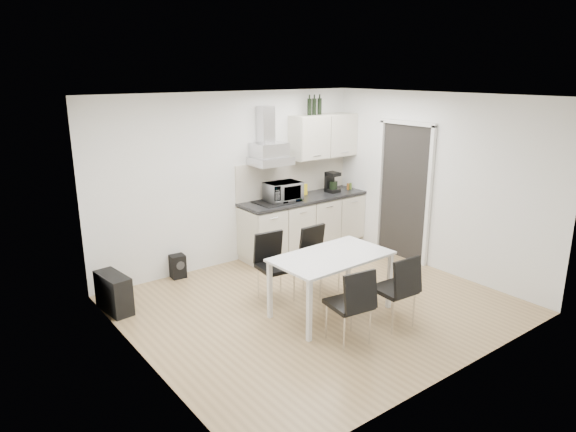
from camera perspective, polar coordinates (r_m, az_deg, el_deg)
name	(u,v)px	position (r m, az deg, el deg)	size (l,w,h in m)	color
ground	(316,305)	(6.67, 3.18, -9.81)	(4.50, 4.50, 0.00)	tan
wall_back	(232,180)	(7.80, -6.22, 4.05)	(4.50, 0.10, 2.60)	white
wall_front	(460,251)	(4.94, 18.60, -3.73)	(4.50, 0.10, 2.60)	white
wall_left	(138,243)	(5.11, -16.28, -2.88)	(0.10, 4.00, 2.60)	white
wall_right	(435,183)	(7.83, 16.03, 3.56)	(0.10, 4.00, 2.60)	white
ceiling	(320,96)	(6.02, 3.56, 13.12)	(4.50, 4.50, 0.00)	white
doorway	(403,193)	(8.18, 12.68, 2.51)	(0.08, 1.04, 2.10)	white
kitchenette	(304,201)	(8.36, 1.82, 1.63)	(2.22, 0.64, 2.52)	beige
dining_table	(331,261)	(6.22, 4.85, -5.06)	(1.45, 0.86, 0.75)	white
chair_far_left	(276,268)	(6.62, -1.36, -5.82)	(0.44, 0.50, 0.88)	black
chair_far_right	(321,260)	(6.90, 3.74, -4.92)	(0.44, 0.50, 0.88)	black
chair_near_left	(349,305)	(5.68, 6.75, -9.77)	(0.44, 0.50, 0.88)	black
chair_near_right	(394,290)	(6.11, 11.66, -8.08)	(0.44, 0.50, 0.88)	black
guitar_amp	(114,293)	(6.75, -18.79, -8.08)	(0.31, 0.60, 0.48)	black
floor_speaker	(178,266)	(7.59, -12.15, -5.49)	(0.20, 0.18, 0.34)	black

